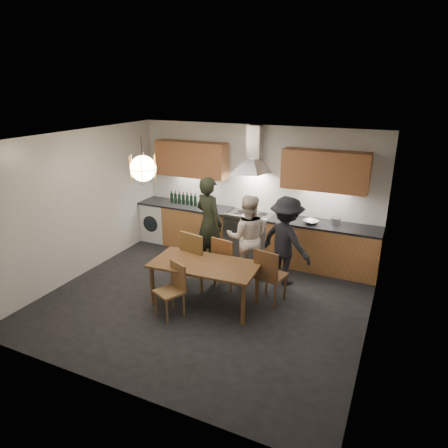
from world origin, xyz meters
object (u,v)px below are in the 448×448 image
at_px(mixing_bowl, 311,222).
at_px(stock_pot, 335,221).
at_px(person_mid, 247,237).
at_px(wine_bottles, 183,198).
at_px(chair_back_left, 196,256).
at_px(person_right, 286,241).
at_px(dining_table, 205,268).
at_px(person_left, 209,222).
at_px(chair_front, 173,286).

distance_m(mixing_bowl, stock_pot, 0.44).
xyz_separation_m(person_mid, wine_bottles, (-1.84, 0.93, 0.26)).
xyz_separation_m(chair_back_left, person_right, (1.31, 0.83, 0.19)).
bearing_deg(stock_pot, dining_table, -127.18).
height_order(person_right, stock_pot, person_right).
bearing_deg(stock_pot, person_left, -160.38).
bearing_deg(person_mid, chair_front, 50.35).
bearing_deg(person_right, chair_front, 79.21).
bearing_deg(mixing_bowl, chair_front, -121.15).
relative_size(chair_back_left, person_right, 0.66).
bearing_deg(chair_back_left, wine_bottles, -43.18).
bearing_deg(wine_bottles, person_right, -18.51).
distance_m(chair_back_left, person_right, 1.56).
height_order(chair_back_left, person_right, person_right).
distance_m(dining_table, mixing_bowl, 2.32).
bearing_deg(chair_back_left, chair_front, 106.84).
xyz_separation_m(chair_back_left, wine_bottles, (-1.20, 1.67, 0.45)).
bearing_deg(person_mid, stock_pot, -165.09).
xyz_separation_m(chair_back_left, chair_front, (0.09, -0.87, -0.12)).
xyz_separation_m(person_mid, mixing_bowl, (0.92, 0.83, 0.16)).
xyz_separation_m(person_left, stock_pot, (2.19, 0.78, 0.09)).
xyz_separation_m(person_left, person_mid, (0.85, -0.18, -0.10)).
bearing_deg(person_right, person_mid, 32.45).
bearing_deg(dining_table, chair_back_left, 130.07).
relative_size(dining_table, chair_back_left, 1.65).
xyz_separation_m(person_right, stock_pot, (0.66, 0.87, 0.18)).
distance_m(person_right, wine_bottles, 2.67).
bearing_deg(chair_front, person_right, 79.18).
relative_size(person_mid, stock_pot, 8.43).
bearing_deg(person_left, person_right, -162.61).
xyz_separation_m(chair_back_left, stock_pot, (1.98, 1.70, 0.37)).
relative_size(dining_table, wine_bottles, 2.64).
height_order(dining_table, person_mid, person_mid).
bearing_deg(stock_pot, mixing_bowl, -161.90).
xyz_separation_m(dining_table, person_mid, (0.26, 1.14, 0.15)).
distance_m(stock_pot, wine_bottles, 3.18).
distance_m(person_right, mixing_bowl, 0.79).
height_order(mixing_bowl, stock_pot, stock_pot).
bearing_deg(wine_bottles, mixing_bowl, -2.18).
xyz_separation_m(chair_front, person_left, (-0.30, 1.79, 0.40)).
height_order(chair_front, mixing_bowl, mixing_bowl).
bearing_deg(person_left, chair_back_left, 123.90).
bearing_deg(mixing_bowl, wine_bottles, 177.82).
bearing_deg(person_left, mixing_bowl, -139.15).
bearing_deg(wine_bottles, chair_front, -63.04).
relative_size(chair_front, person_left, 0.47).
relative_size(stock_pot, wine_bottles, 0.28).
bearing_deg(dining_table, wine_bottles, 124.35).
distance_m(dining_table, person_left, 1.47).
bearing_deg(mixing_bowl, dining_table, -120.96).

